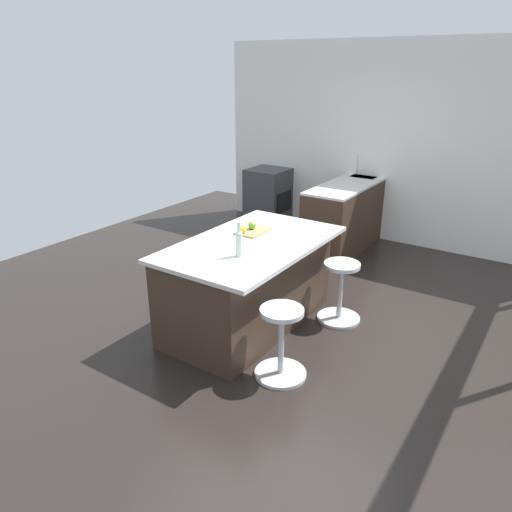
% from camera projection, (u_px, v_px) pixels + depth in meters
% --- Properties ---
extents(ground_plane, '(7.84, 7.84, 0.00)m').
position_uv_depth(ground_plane, '(281.00, 319.00, 5.00)').
color(ground_plane, black).
extents(interior_partition_left, '(0.12, 5.42, 2.79)m').
position_uv_depth(interior_partition_left, '(393.00, 145.00, 6.81)').
color(interior_partition_left, silver).
rests_on(interior_partition_left, ground_plane).
extents(sink_cabinet, '(2.35, 0.60, 1.21)m').
position_uv_depth(sink_cabinet, '(356.00, 210.00, 7.06)').
color(sink_cabinet, '#38281E').
rests_on(sink_cabinet, ground_plane).
extents(oven_range, '(0.60, 0.61, 0.90)m').
position_uv_depth(oven_range, '(268.00, 196.00, 7.86)').
color(oven_range, '#38383D').
rests_on(oven_range, ground_plane).
extents(kitchen_island, '(1.84, 1.11, 0.89)m').
position_uv_depth(kitchen_island, '(248.00, 283.00, 4.76)').
color(kitchen_island, '#38281E').
rests_on(kitchen_island, ground_plane).
extents(stool_by_window, '(0.44, 0.44, 0.63)m').
position_uv_depth(stool_by_window, '(340.00, 294.00, 4.88)').
color(stool_by_window, '#B7B7BC').
rests_on(stool_by_window, ground_plane).
extents(stool_middle, '(0.44, 0.44, 0.63)m').
position_uv_depth(stool_middle, '(281.00, 345.00, 3.99)').
color(stool_middle, '#B7B7BC').
rests_on(stool_middle, ground_plane).
extents(cutting_board, '(0.36, 0.24, 0.02)m').
position_uv_depth(cutting_board, '(253.00, 231.00, 4.84)').
color(cutting_board, tan).
rests_on(cutting_board, kitchen_island).
extents(apple_green, '(0.08, 0.08, 0.08)m').
position_uv_depth(apple_green, '(252.00, 225.00, 4.85)').
color(apple_green, '#609E2D').
rests_on(apple_green, cutting_board).
extents(apple_yellow, '(0.08, 0.08, 0.08)m').
position_uv_depth(apple_yellow, '(243.00, 229.00, 4.74)').
color(apple_yellow, gold).
rests_on(apple_yellow, cutting_board).
extents(water_bottle, '(0.06, 0.06, 0.31)m').
position_uv_depth(water_bottle, '(239.00, 243.00, 4.19)').
color(water_bottle, silver).
rests_on(water_bottle, kitchen_island).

